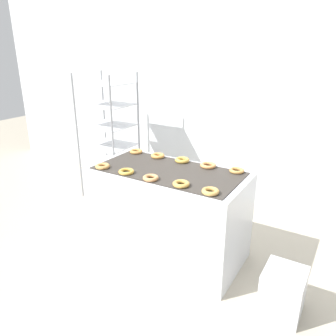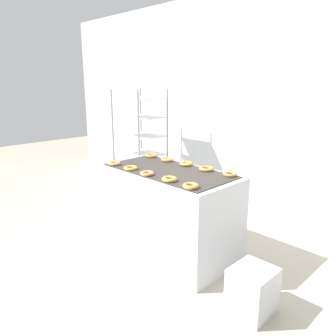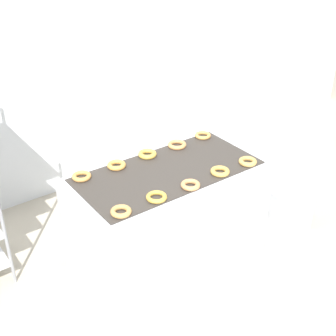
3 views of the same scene
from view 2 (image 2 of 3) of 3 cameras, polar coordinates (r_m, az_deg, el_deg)
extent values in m
plane|color=#B2A893|center=(3.17, -8.23, -17.42)|extent=(14.00, 14.00, 0.00)
cube|color=silver|center=(4.29, 14.92, 10.54)|extent=(8.00, 0.05, 2.80)
cube|color=silver|center=(3.33, 0.00, -7.50)|extent=(1.40, 0.71, 0.84)
cube|color=#38332D|center=(3.19, 0.00, -0.42)|extent=(1.29, 0.63, 0.01)
cube|color=#262628|center=(2.81, 0.88, -8.17)|extent=(0.12, 0.07, 0.10)
cylinder|color=gray|center=(4.75, -9.48, 3.84)|extent=(0.02, 0.02, 1.59)
cylinder|color=gray|center=(4.30, -5.05, 2.83)|extent=(0.02, 0.02, 1.59)
cylinder|color=gray|center=(5.06, -4.69, 4.66)|extent=(0.02, 0.02, 1.59)
cylinder|color=gray|center=(4.64, -0.11, 3.77)|extent=(0.02, 0.02, 1.59)
cube|color=silver|center=(4.84, -4.69, -3.59)|extent=(0.58, 0.52, 0.01)
cube|color=silver|center=(4.76, -4.75, -0.61)|extent=(0.58, 0.52, 0.01)
cube|color=silver|center=(4.70, -4.82, 2.45)|extent=(0.58, 0.52, 0.01)
cube|color=silver|center=(4.65, -4.89, 5.59)|extent=(0.58, 0.52, 0.01)
cube|color=silver|center=(4.62, -4.96, 8.78)|extent=(0.58, 0.52, 0.01)
cube|color=silver|center=(4.60, -5.04, 12.01)|extent=(0.58, 0.52, 0.01)
cube|color=silver|center=(2.68, 14.45, -19.96)|extent=(0.29, 0.31, 0.36)
torus|color=tan|center=(3.43, -9.36, 0.82)|extent=(0.13, 0.13, 0.03)
torus|color=gold|center=(3.23, -6.54, 0.00)|extent=(0.14, 0.14, 0.03)
torus|color=tan|center=(3.02, -3.68, -0.94)|extent=(0.13, 0.13, 0.03)
torus|color=gold|center=(2.83, 0.24, -1.95)|extent=(0.14, 0.14, 0.03)
torus|color=tan|center=(2.66, 3.94, -3.13)|extent=(0.13, 0.13, 0.03)
torus|color=#D29148|center=(3.74, -2.94, 2.18)|extent=(0.13, 0.13, 0.03)
torus|color=gold|center=(3.54, -0.14, 1.49)|extent=(0.13, 0.13, 0.03)
torus|color=gold|center=(3.37, 3.14, 0.77)|extent=(0.14, 0.14, 0.04)
torus|color=#DB9352|center=(3.19, 6.71, -0.13)|extent=(0.14, 0.14, 0.03)
torus|color=#CE924A|center=(3.05, 10.75, -1.05)|extent=(0.13, 0.13, 0.03)
camera|label=1|loc=(0.84, -60.53, 21.01)|focal=35.00mm
camera|label=3|loc=(3.96, -50.00, 21.91)|focal=50.00mm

